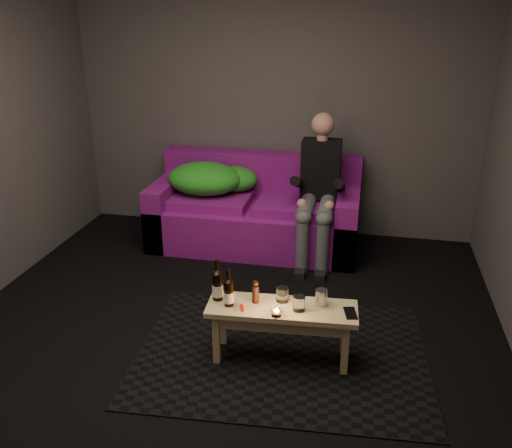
{
  "coord_description": "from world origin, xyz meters",
  "views": [
    {
      "loc": [
        0.9,
        -3.04,
        2.23
      ],
      "look_at": [
        0.06,
        1.03,
        0.53
      ],
      "focal_mm": 38.0,
      "sensor_mm": 36.0,
      "label": 1
    }
  ],
  "objects_px": {
    "beer_bottle_a": "(217,285)",
    "sofa": "(256,214)",
    "coffee_table": "(282,316)",
    "steel_cup": "(321,297)",
    "person": "(319,186)",
    "beer_bottle_b": "(229,292)"
  },
  "relations": [
    {
      "from": "beer_bottle_a",
      "to": "steel_cup",
      "type": "relative_size",
      "value": 2.63
    },
    {
      "from": "beer_bottle_a",
      "to": "sofa",
      "type": "bearing_deg",
      "value": 93.76
    },
    {
      "from": "coffee_table",
      "to": "beer_bottle_a",
      "type": "height_order",
      "value": "beer_bottle_a"
    },
    {
      "from": "sofa",
      "to": "steel_cup",
      "type": "bearing_deg",
      "value": -65.58
    },
    {
      "from": "beer_bottle_a",
      "to": "beer_bottle_b",
      "type": "xyz_separation_m",
      "value": [
        0.09,
        -0.06,
        -0.01
      ]
    },
    {
      "from": "person",
      "to": "beer_bottle_a",
      "type": "xyz_separation_m",
      "value": [
        -0.5,
        -1.67,
        -0.18
      ]
    },
    {
      "from": "person",
      "to": "beer_bottle_a",
      "type": "height_order",
      "value": "person"
    },
    {
      "from": "person",
      "to": "beer_bottle_a",
      "type": "relative_size",
      "value": 4.6
    },
    {
      "from": "beer_bottle_a",
      "to": "beer_bottle_b",
      "type": "bearing_deg",
      "value": -33.1
    },
    {
      "from": "beer_bottle_a",
      "to": "beer_bottle_b",
      "type": "relative_size",
      "value": 1.11
    },
    {
      "from": "sofa",
      "to": "beer_bottle_b",
      "type": "height_order",
      "value": "sofa"
    },
    {
      "from": "person",
      "to": "steel_cup",
      "type": "height_order",
      "value": "person"
    },
    {
      "from": "beer_bottle_b",
      "to": "steel_cup",
      "type": "xyz_separation_m",
      "value": [
        0.59,
        0.13,
        -0.04
      ]
    },
    {
      "from": "person",
      "to": "beer_bottle_b",
      "type": "distance_m",
      "value": 1.78
    },
    {
      "from": "person",
      "to": "beer_bottle_b",
      "type": "bearing_deg",
      "value": -103.15
    },
    {
      "from": "coffee_table",
      "to": "beer_bottle_a",
      "type": "relative_size",
      "value": 3.47
    },
    {
      "from": "beer_bottle_b",
      "to": "steel_cup",
      "type": "relative_size",
      "value": 2.36
    },
    {
      "from": "steel_cup",
      "to": "sofa",
      "type": "bearing_deg",
      "value": 114.42
    },
    {
      "from": "beer_bottle_a",
      "to": "beer_bottle_b",
      "type": "distance_m",
      "value": 0.11
    },
    {
      "from": "beer_bottle_b",
      "to": "steel_cup",
      "type": "height_order",
      "value": "beer_bottle_b"
    },
    {
      "from": "coffee_table",
      "to": "steel_cup",
      "type": "height_order",
      "value": "steel_cup"
    },
    {
      "from": "beer_bottle_b",
      "to": "steel_cup",
      "type": "distance_m",
      "value": 0.6
    }
  ]
}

